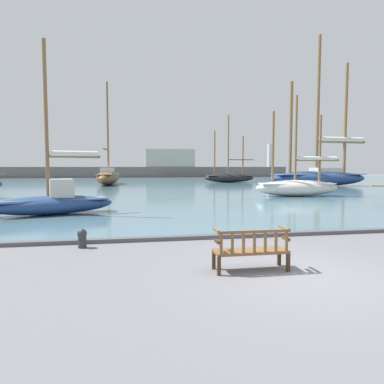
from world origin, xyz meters
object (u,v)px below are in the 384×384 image
Objects in this scene: sailboat_outer_port at (108,176)px; sailboat_centre_channel at (229,177)px; sailboat_distant_harbor at (319,174)px; sailboat_mid_port at (297,186)px; mooring_bollard at (82,237)px; park_bench at (251,249)px; sailboat_nearest_port at (53,201)px.

sailboat_centre_channel is (15.90, 2.85, -0.20)m from sailboat_outer_port.
sailboat_distant_harbor reaches higher than sailboat_mid_port.
sailboat_outer_port is (-22.96, 7.84, -0.38)m from sailboat_distant_harbor.
sailboat_mid_port reaches higher than mooring_bollard.
sailboat_centre_channel is at bearing 74.33° from park_bench.
mooring_bollard is at bearing -131.34° from sailboat_distant_harbor.
sailboat_outer_port is 32.46m from mooring_bollard.
sailboat_outer_port is at bearing 127.63° from sailboat_mid_port.
sailboat_distant_harbor reaches higher than mooring_bollard.
park_bench is 11.16m from sailboat_nearest_port.
sailboat_nearest_port is at bearing 108.06° from mooring_bollard.
sailboat_centre_channel is at bearing 67.56° from mooring_bollard.
sailboat_outer_port is 1.34× the size of sailboat_centre_channel.
sailboat_distant_harbor reaches higher than sailboat_centre_channel.
sailboat_distant_harbor is at bearing -56.55° from sailboat_centre_channel.
park_bench is 32.67m from sailboat_distant_harbor.
mooring_bollard is (2.14, -6.57, -0.41)m from sailboat_nearest_port.
sailboat_outer_port reaches higher than park_bench.
sailboat_outer_port is at bearing 88.20° from sailboat_nearest_port.
sailboat_nearest_port is 14.49× the size of mooring_bollard.
sailboat_centre_channel is at bearing 123.45° from sailboat_distant_harbor.
sailboat_mid_port is at bearing -126.77° from sailboat_distant_harbor.
sailboat_centre_channel reaches higher than park_bench.
sailboat_centre_channel is 38.17m from mooring_bollard.
sailboat_outer_port is 16.16m from sailboat_centre_channel.
sailboat_distant_harbor is at bearing 53.23° from sailboat_mid_port.
sailboat_centre_channel is at bearing 10.16° from sailboat_outer_port.
park_bench is 0.22× the size of sailboat_mid_port.
sailboat_distant_harbor reaches higher than park_bench.
sailboat_outer_port is at bearing 161.15° from sailboat_distant_harbor.
mooring_bollard is at bearing -134.70° from sailboat_mid_port.
sailboat_distant_harbor is 32.77m from mooring_bollard.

